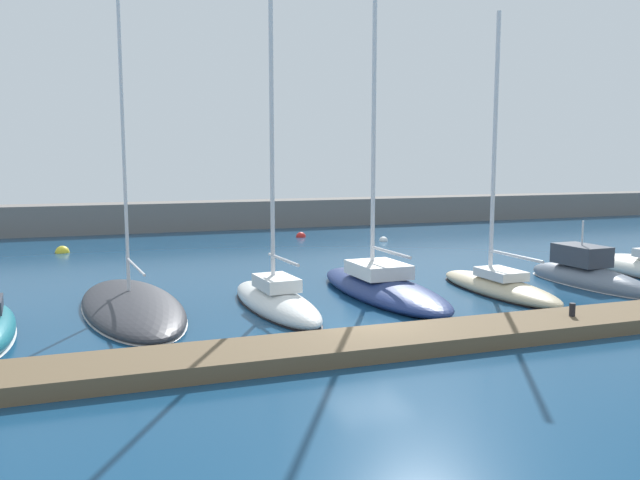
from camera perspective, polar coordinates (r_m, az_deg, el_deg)
The scene contains 12 objects.
ground_plane at distance 21.09m, azimuth 4.42°, elevation -8.36°, with size 120.00×120.00×0.00m, color navy.
dock_pier at distance 19.51m, azimuth 6.51°, elevation -8.97°, with size 41.99×2.37×0.47m, color brown.
breakwater_seawall at distance 52.45m, azimuth -10.24°, elevation 2.18°, with size 108.00×3.07×2.24m, color slate.
sailboat_charcoal_third at distance 25.19m, azimuth -16.44°, elevation -5.55°, with size 4.46×10.74×20.74m.
sailboat_white_fourth at distance 24.36m, azimuth -3.99°, elevation -5.36°, with size 2.65×7.67×12.09m.
sailboat_navy_fifth at distance 26.77m, azimuth 5.51°, elevation -3.86°, with size 3.36×9.86×19.91m.
sailboat_sand_sixth at distance 28.26m, azimuth 15.60°, elevation -3.85°, with size 2.31×7.67×11.93m.
motorboat_slate_seventh at distance 31.31m, azimuth 22.66°, elevation -3.00°, with size 2.28×6.99×3.29m.
mooring_buoy_red at distance 46.55m, azimuth -1.71°, elevation 0.27°, with size 0.72×0.72×0.72m, color red.
mooring_buoy_yellow at distance 41.85m, azimuth -21.97°, elevation -1.05°, with size 0.84×0.84×0.84m, color yellow.
mooring_buoy_white at distance 44.39m, azimuth 5.67°, elevation -0.11°, with size 0.64×0.64×0.64m, color white.
dock_bollard at distance 22.97m, azimuth 21.56°, elevation -5.79°, with size 0.20×0.20×0.44m, color black.
Camera 1 is at (-8.22, -18.58, 5.68)m, focal length 35.91 mm.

